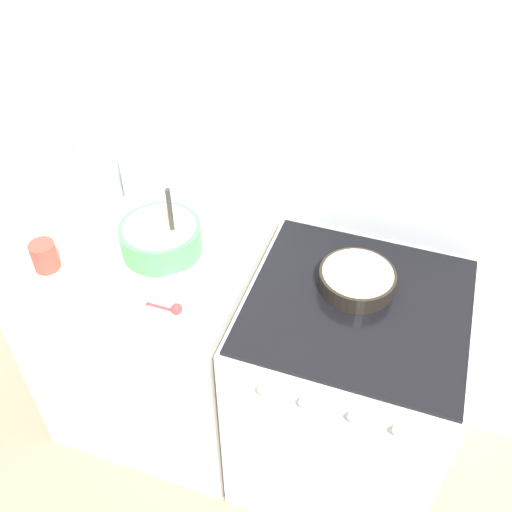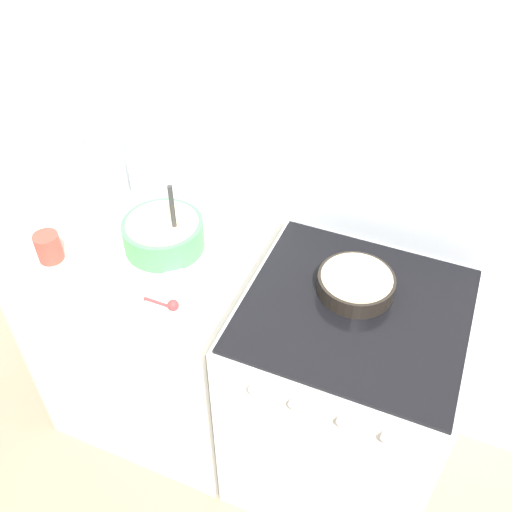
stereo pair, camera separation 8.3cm
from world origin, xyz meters
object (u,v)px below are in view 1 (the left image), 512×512
Objects in this scene: baking_pan at (357,279)px; storage_jar_left at (99,172)px; mixing_bowl at (161,237)px; stove at (343,391)px; tin_can at (45,256)px; storage_jar_middle at (145,183)px.

baking_pan is 1.00m from storage_jar_left.
mixing_bowl reaches higher than baking_pan.
baking_pan is (-0.02, 0.07, 0.49)m from stove.
mixing_bowl reaches higher than tin_can.
storage_jar_middle is at bearing 127.58° from mixing_bowl.
baking_pan is (0.65, 0.05, -0.03)m from mixing_bowl.
stove is at bearing -12.63° from storage_jar_left.
stove is 3.96× the size of storage_jar_middle.
mixing_bowl is 0.65m from baking_pan.
stove is 1.12m from tin_can.
mixing_bowl is at bearing 32.33° from tin_can.
stove is 9.41× the size of tin_can.
stove is 3.44× the size of mixing_bowl.
stove is 0.50m from baking_pan.
tin_can is at bearing -169.93° from stove.
storage_jar_middle is at bearing 168.84° from baking_pan.
mixing_bowl is 0.26m from storage_jar_middle.
baking_pan is 0.82m from storage_jar_middle.
tin_can is (-0.16, -0.40, -0.05)m from storage_jar_middle.
tin_can is at bearing -85.69° from storage_jar_left.
mixing_bowl is at bearing -176.00° from baking_pan.
stove is 3.83× the size of storage_jar_left.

